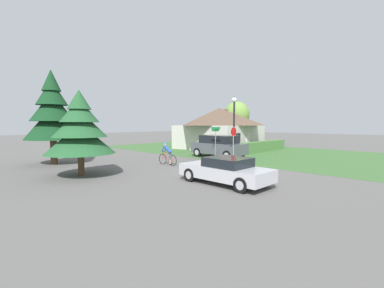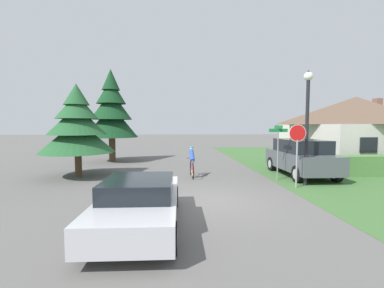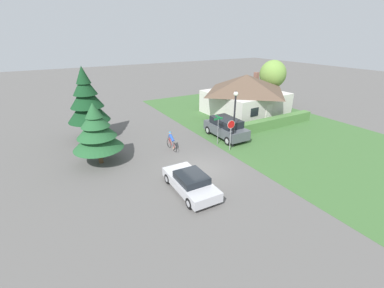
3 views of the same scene
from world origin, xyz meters
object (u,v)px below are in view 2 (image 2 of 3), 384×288
cottage_house (355,128)px  street_lamp (307,111)px  conifer_tall_far (111,111)px  parked_suv_right (301,157)px  stop_sign (297,143)px  sedan_left_lane (140,202)px  cyclist (192,163)px  street_name_sign (278,142)px  conifer_tall_near (77,126)px

cottage_house → street_lamp: street_lamp is taller
street_lamp → conifer_tall_far: conifer_tall_far is taller
parked_suv_right → conifer_tall_far: size_ratio=0.71×
stop_sign → conifer_tall_far: size_ratio=0.40×
sedan_left_lane → cyclist: size_ratio=2.51×
cottage_house → street_name_sign: size_ratio=3.53×
street_name_sign → conifer_tall_far: (-9.45, 7.10, 1.83)m
stop_sign → conifer_tall_far: conifer_tall_far is taller
cottage_house → sedan_left_lane: cottage_house is taller
cottage_house → parked_suv_right: size_ratio=1.96×
cyclist → street_lamp: (4.81, -2.19, 2.49)m
stop_sign → street_lamp: bearing=-144.4°
parked_suv_right → conifer_tall_far: bearing=61.5°
street_lamp → conifer_tall_near: street_lamp is taller
cottage_house → conifer_tall_near: size_ratio=1.96×
street_name_sign → street_lamp: bearing=-56.9°
street_name_sign → conifer_tall_far: conifer_tall_far is taller
conifer_tall_far → street_lamp: bearing=-39.0°
stop_sign → street_name_sign: 1.57m
sedan_left_lane → stop_sign: 7.18m
cottage_house → cyclist: cottage_house is taller
cottage_house → street_lamp: bearing=-139.0°
cottage_house → street_name_sign: cottage_house is taller
stop_sign → street_lamp: (0.59, 0.38, 1.35)m
parked_suv_right → stop_sign: stop_sign is taller
street_name_sign → conifer_tall_far: size_ratio=0.39×
parked_suv_right → stop_sign: 3.04m
street_name_sign → conifer_tall_near: size_ratio=0.56×
cottage_house → stop_sign: (-8.27, -7.85, -0.59)m
cottage_house → sedan_left_lane: bearing=-144.1°
sedan_left_lane → conifer_tall_near: 8.17m
cyclist → stop_sign: stop_sign is taller
parked_suv_right → cyclist: bearing=90.0°
cottage_house → cyclist: 13.67m
parked_suv_right → street_lamp: 3.22m
sedan_left_lane → parked_suv_right: (7.44, 6.28, 0.34)m
cottage_house → conifer_tall_far: (-17.89, 0.80, 1.19)m
sedan_left_lane → conifer_tall_near: (-4.02, 6.84, 1.94)m
sedan_left_lane → stop_sign: bearing=-56.7°
cyclist → conifer_tall_far: (-5.41, 6.08, 2.91)m
sedan_left_lane → conifer_tall_far: 13.27m
street_lamp → conifer_tall_near: (-10.61, 2.71, -0.65)m
cyclist → street_name_sign: 4.31m
sedan_left_lane → cyclist: bearing=-14.4°
cottage_house → parked_suv_right: 8.78m
cottage_house → conifer_tall_far: conifer_tall_far is taller
sedan_left_lane → cyclist: cyclist is taller
street_lamp → street_name_sign: size_ratio=1.89×
street_lamp → conifer_tall_far: size_ratio=0.74×
cottage_house → stop_sign: cottage_house is taller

